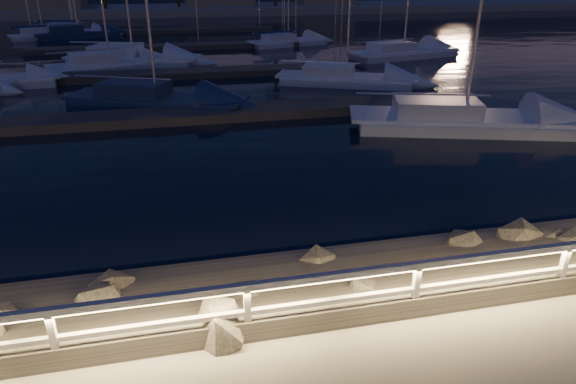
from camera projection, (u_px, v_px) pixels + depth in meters
name	position (u px, v px, depth m)	size (l,w,h in m)	color
ground	(188.00, 345.00, 8.46)	(400.00, 400.00, 0.00)	gray
harbor_water	(170.00, 68.00, 36.72)	(400.00, 440.00, 0.60)	black
guard_rail	(180.00, 307.00, 8.13)	(44.11, 0.12, 1.06)	silver
riprap	(446.00, 267.00, 11.13)	(38.85, 3.07, 1.36)	slate
floating_docks	(169.00, 58.00, 37.64)	(22.00, 36.00, 0.40)	#4F4941
far_shore	(164.00, 7.00, 74.43)	(160.00, 14.00, 5.20)	gray
sailboat_c	(152.00, 99.00, 24.84)	(8.94, 5.79, 14.82)	navy
sailboat_d	(458.00, 118.00, 21.67)	(9.90, 5.46, 16.15)	white
sailboat_g	(130.00, 58.00, 35.90)	(9.55, 5.35, 15.64)	white
sailboat_h	(342.00, 77.00, 29.90)	(8.24, 5.33, 13.62)	white
sailboat_i	(42.00, 35.00, 48.60)	(6.26, 3.83, 10.41)	white
sailboat_j	(107.00, 64.00, 33.78)	(8.16, 4.67, 13.44)	white
sailboat_k	(286.00, 41.00, 44.53)	(7.45, 3.95, 12.19)	white
sailboat_l	(401.00, 52.00, 38.65)	(9.20, 4.63, 14.99)	white
sailboat_m	(71.00, 31.00, 50.65)	(7.70, 3.42, 12.76)	white
sailboat_n	(76.00, 33.00, 49.39)	(8.12, 4.69, 13.38)	navy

